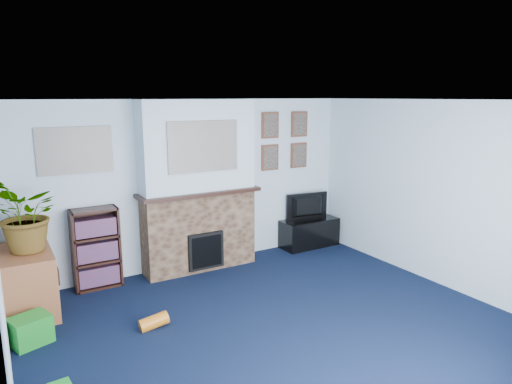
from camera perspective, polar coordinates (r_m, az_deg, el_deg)
floor at (r=5.11m, az=2.69°, el=-16.63°), size 5.00×4.50×0.01m
ceiling at (r=4.49m, az=2.99°, el=11.39°), size 5.00×4.50×0.01m
wall_back at (r=6.60m, az=-7.95°, el=0.97°), size 5.00×0.04×2.40m
wall_front at (r=3.15m, az=26.55°, el=-12.62°), size 5.00×0.04×2.40m
wall_right at (r=6.35m, az=22.05°, el=-0.23°), size 0.04×4.50×2.40m
chimney_breast at (r=6.42m, az=-7.24°, el=0.54°), size 1.72×0.50×2.40m
collage_main at (r=6.14m, az=-6.60°, el=5.66°), size 1.00×0.03×0.68m
collage_left at (r=6.09m, az=-21.68°, el=4.85°), size 0.90×0.03×0.58m
portrait_tl at (r=7.08m, az=1.78°, el=8.34°), size 0.30×0.03×0.40m
portrait_tr at (r=7.39m, az=5.43°, el=8.44°), size 0.30×0.03×0.40m
portrait_bl at (r=7.13m, az=1.75°, el=4.33°), size 0.30×0.03×0.40m
portrait_br at (r=7.44m, az=5.35°, el=4.60°), size 0.30×0.03×0.40m
tv_stand at (r=7.60m, az=6.66°, el=-5.11°), size 0.97×0.41×0.46m
television at (r=7.50m, az=6.65°, el=-1.82°), size 0.74×0.20×0.43m
bookshelf at (r=6.26m, az=-19.35°, el=-6.84°), size 0.58×0.28×1.05m
sideboard at (r=5.88m, az=-26.55°, el=-10.21°), size 0.53×0.95×0.74m
potted_plant at (r=5.60m, az=-26.78°, el=-2.52°), size 0.70×0.80×0.86m
mantel_clock at (r=6.38m, az=-6.90°, el=0.81°), size 0.11×0.07×0.15m
mantel_candle at (r=6.49m, az=-4.73°, el=1.13°), size 0.05×0.05×0.17m
mantel_teddy at (r=6.20m, az=-11.24°, el=0.29°), size 0.12×0.12×0.12m
mantel_can at (r=6.64m, az=-2.15°, el=1.23°), size 0.06×0.06×0.11m
green_crate at (r=5.28m, az=-26.35°, el=-15.25°), size 0.43×0.39×0.29m
toy_ball at (r=5.38m, az=-26.93°, el=-15.39°), size 0.18×0.18×0.18m
toy_tube at (r=5.19m, az=-12.64°, el=-15.54°), size 0.32×0.14×0.18m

